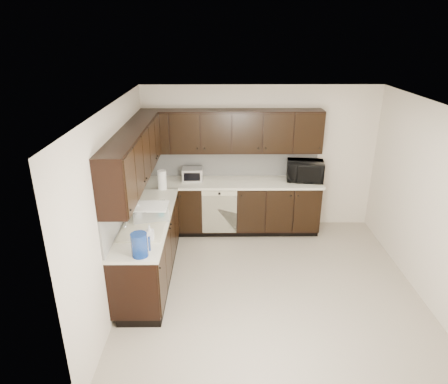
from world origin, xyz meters
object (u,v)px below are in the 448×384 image
Objects in this scene: microwave at (305,171)px; blue_pitcher at (139,245)px; sink at (144,232)px; toaster_oven at (192,174)px; storage_bin at (150,212)px.

blue_pitcher is (-2.34, -2.44, -0.03)m from microwave.
microwave is (2.43, 1.75, 0.23)m from sink.
sink is at bearing -107.38° from toaster_oven.
microwave is at bearing -1.22° from toaster_oven.
blue_pitcher is (0.04, -0.96, 0.05)m from storage_bin.
storage_bin is at bearing -108.71° from toaster_oven.
sink reaches higher than storage_bin.
sink is at bearing -99.07° from storage_bin.
storage_bin is at bearing -140.43° from microwave.
toaster_oven is 2.49m from blue_pitcher.
blue_pitcher is at bearing -87.45° from storage_bin.
blue_pitcher reaches higher than storage_bin.
microwave reaches higher than sink.
toaster_oven is (0.52, 1.76, 0.17)m from sink.
sink is 2.41× the size of toaster_oven.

